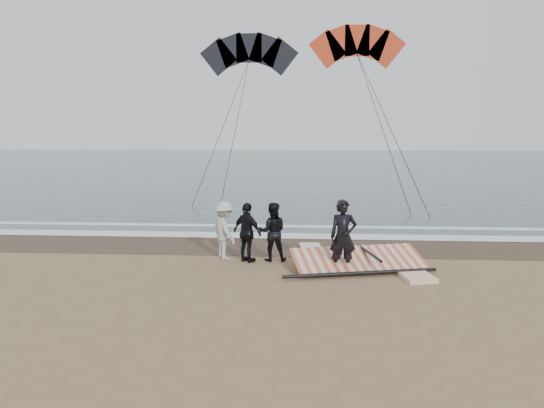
{
  "coord_description": "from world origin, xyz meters",
  "views": [
    {
      "loc": [
        -0.17,
        -12.11,
        3.99
      ],
      "look_at": [
        -1.11,
        3.0,
        1.6
      ],
      "focal_mm": 35.0,
      "sensor_mm": 36.0,
      "label": 1
    }
  ],
  "objects_px": {
    "board_cream": "(313,253)",
    "man_main": "(343,236)",
    "board_white": "(404,267)",
    "sail_rig": "(355,261)"
  },
  "relations": [
    {
      "from": "board_cream",
      "to": "man_main",
      "type": "bearing_deg",
      "value": -73.01
    },
    {
      "from": "man_main",
      "to": "board_white",
      "type": "height_order",
      "value": "man_main"
    },
    {
      "from": "sail_rig",
      "to": "board_cream",
      "type": "bearing_deg",
      "value": 130.26
    },
    {
      "from": "man_main",
      "to": "board_cream",
      "type": "distance_m",
      "value": 2.19
    },
    {
      "from": "man_main",
      "to": "board_white",
      "type": "bearing_deg",
      "value": 5.8
    },
    {
      "from": "board_cream",
      "to": "board_white",
      "type": "bearing_deg",
      "value": -36.05
    },
    {
      "from": "man_main",
      "to": "board_white",
      "type": "xyz_separation_m",
      "value": [
        1.69,
        0.39,
        -0.92
      ]
    },
    {
      "from": "board_white",
      "to": "sail_rig",
      "type": "relative_size",
      "value": 0.67
    },
    {
      "from": "board_white",
      "to": "board_cream",
      "type": "relative_size",
      "value": 1.13
    },
    {
      "from": "man_main",
      "to": "board_cream",
      "type": "relative_size",
      "value": 0.82
    }
  ]
}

